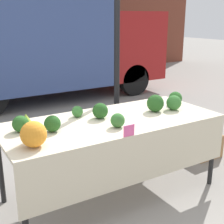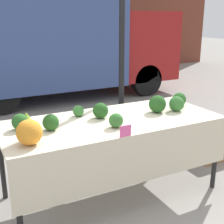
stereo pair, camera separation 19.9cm
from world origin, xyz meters
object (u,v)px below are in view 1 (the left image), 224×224
Objects in this scene: parked_truck at (48,38)px; price_sign at (129,131)px; produce_crate at (205,146)px; orange_cauliflower at (34,134)px.

price_sign is (-1.02, -4.71, -0.48)m from parked_truck.
parked_truck is 4.35m from produce_crate.
orange_cauliflower reaches higher than price_sign.
produce_crate is (1.64, 0.58, -0.72)m from price_sign.
parked_truck reaches higher than produce_crate.
price_sign is 1.88m from produce_crate.
price_sign is 0.27× the size of produce_crate.
parked_truck reaches higher than orange_cauliflower.
produce_crate is at bearing 9.09° from orange_cauliflower.
produce_crate is at bearing 19.56° from price_sign.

